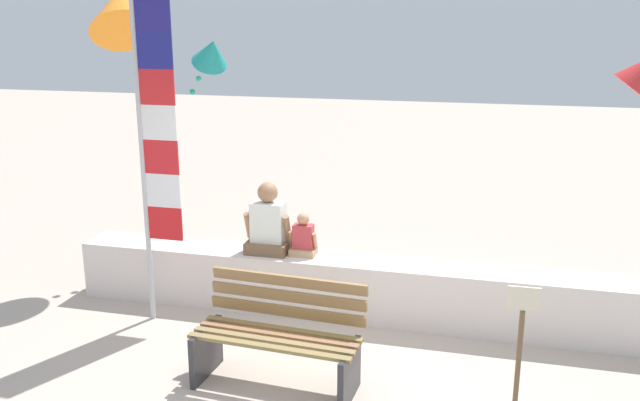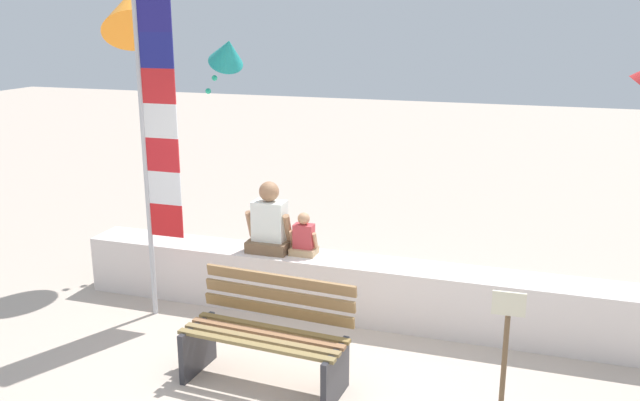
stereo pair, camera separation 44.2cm
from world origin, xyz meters
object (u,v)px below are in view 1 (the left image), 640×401
(flag_banner, at_px, (153,139))
(kite_orange, at_px, (120,11))
(person_child, at_px, (303,239))
(kite_teal, at_px, (211,53))
(sign_post, at_px, (520,341))
(park_bench, at_px, (279,339))
(person_adult, at_px, (268,225))

(flag_banner, bearing_deg, kite_orange, 127.19)
(person_child, xyz_separation_m, kite_teal, (-2.07, 2.62, 1.73))
(flag_banner, distance_m, sign_post, 3.77)
(kite_orange, relative_size, kite_teal, 1.37)
(park_bench, height_order, person_child, person_child)
(person_adult, xyz_separation_m, flag_banner, (-0.94, -0.58, 0.96))
(person_child, bearing_deg, flag_banner, -156.13)
(flag_banner, relative_size, sign_post, 2.91)
(park_bench, xyz_separation_m, flag_banner, (-1.52, 0.89, 1.47))
(person_adult, height_order, flag_banner, flag_banner)
(kite_orange, xyz_separation_m, kite_teal, (0.31, 1.82, -0.55))
(person_adult, distance_m, kite_teal, 3.51)
(park_bench, height_order, person_adult, person_adult)
(person_child, relative_size, sign_post, 0.41)
(flag_banner, distance_m, kite_orange, 2.11)
(flag_banner, xyz_separation_m, kite_orange, (-1.05, 1.39, 1.19))
(kite_teal, height_order, sign_post, kite_teal)
(person_child, bearing_deg, park_bench, -82.44)
(flag_banner, height_order, sign_post, flag_banner)
(person_child, distance_m, sign_post, 2.63)
(person_adult, height_order, kite_orange, kite_orange)
(park_bench, height_order, kite_teal, kite_teal)
(park_bench, bearing_deg, kite_teal, 118.90)
(person_adult, bearing_deg, flag_banner, -148.23)
(person_adult, relative_size, person_child, 1.66)
(park_bench, xyz_separation_m, kite_orange, (-2.57, 2.28, 2.66))
(person_child, distance_m, kite_orange, 3.38)
(kite_teal, xyz_separation_m, sign_post, (4.18, -4.17, -1.86))
(kite_teal, distance_m, sign_post, 6.19)
(person_adult, xyz_separation_m, person_child, (0.38, 0.00, -0.12))
(flag_banner, height_order, kite_orange, kite_orange)
(person_adult, bearing_deg, sign_post, -31.87)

